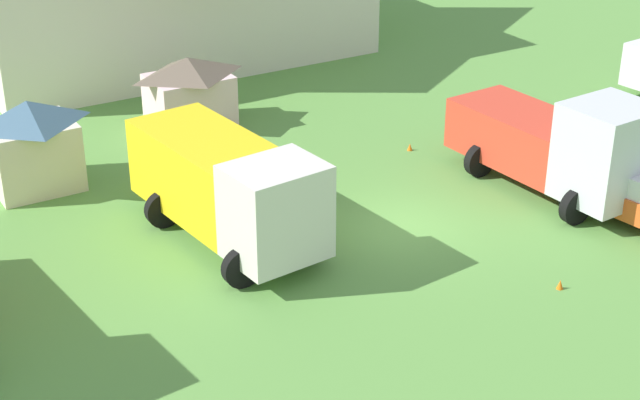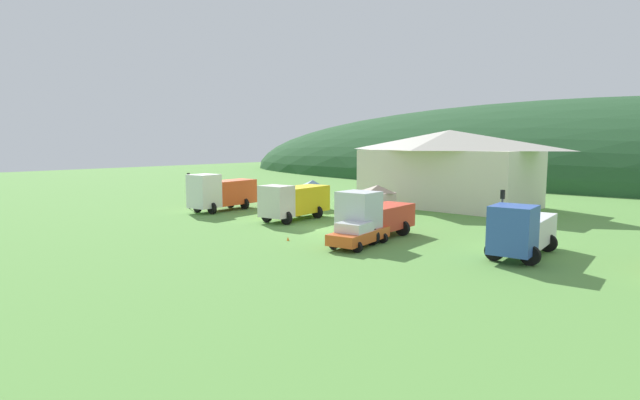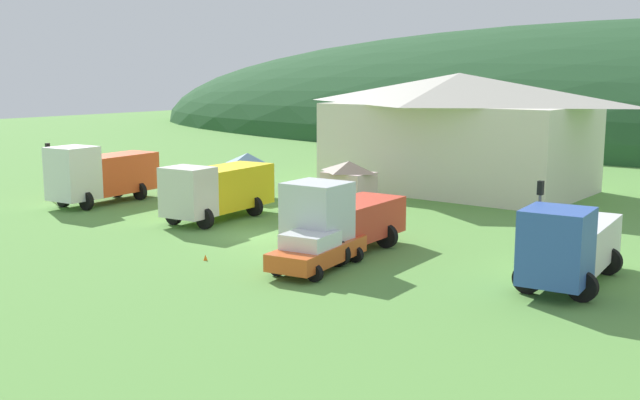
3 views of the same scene
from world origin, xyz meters
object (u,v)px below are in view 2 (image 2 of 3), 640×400
Objects in this scene: play_shed_cream at (313,194)px; box_truck_blue at (522,230)px; play_shed_pink at (378,198)px; traffic_light_west at (189,187)px; service_pickup_orange at (358,234)px; traffic_cone_mid_row at (288,241)px; depot_building at (449,167)px; flatbed_truck_yellow at (294,200)px; traffic_light_east at (502,214)px; heavy_rig_white at (220,192)px; traffic_cone_near_pickup at (391,227)px; tow_truck_silver at (373,215)px.

box_truck_blue reaches higher than play_shed_cream.
traffic_light_west reaches higher than play_shed_pink.
traffic_cone_mid_row is (-4.75, -1.72, -0.83)m from service_pickup_orange.
flatbed_truck_yellow is (-5.36, -17.80, -2.39)m from depot_building.
play_shed_cream is (-9.05, -11.37, -2.61)m from depot_building.
flatbed_truck_yellow is at bearing 8.43° from traffic_light_west.
traffic_light_east reaches higher than play_shed_cream.
flatbed_truck_yellow is at bearing 88.54° from heavy_rig_white.
heavy_rig_white is at bearing -128.59° from play_shed_cream.
play_shed_cream is 0.80× the size of traffic_light_west.
traffic_cone_near_pickup is (8.26, 2.75, -1.73)m from flatbed_truck_yellow.
box_truck_blue reaches higher than traffic_cone_near_pickup.
traffic_cone_mid_row is at bearing -88.07° from depot_building.
flatbed_truck_yellow is at bearing -60.09° from play_shed_cream.
flatbed_truck_yellow is 14.32× the size of traffic_cone_near_pickup.
play_shed_pink is at bearing -149.67° from tow_truck_silver.
heavy_rig_white reaches higher than flatbed_truck_yellow.
tow_truck_silver reaches higher than flatbed_truck_yellow.
flatbed_truck_yellow is 1.03× the size of tow_truck_silver.
tow_truck_silver is at bearing 47.86° from traffic_cone_mid_row.
box_truck_blue is 1.36× the size of service_pickup_orange.
box_truck_blue reaches higher than traffic_cone_mid_row.
service_pickup_orange is (14.63, -11.53, -0.68)m from play_shed_cream.
heavy_rig_white is 9.44m from flatbed_truck_yellow.
traffic_light_west is (-18.39, -19.73, -1.85)m from depot_building.
heavy_rig_white is 29.36m from box_truck_blue.
tow_truck_silver is at bearing 79.11° from heavy_rig_white.
traffic_light_east is (18.60, -0.71, 0.67)m from flatbed_truck_yellow.
traffic_cone_mid_row is (9.88, -13.25, -1.51)m from play_shed_cream.
flatbed_truck_yellow is 9.37m from traffic_cone_mid_row.
traffic_light_east is 7.70× the size of traffic_cone_near_pickup.
play_shed_cream is 0.39× the size of heavy_rig_white.
tow_truck_silver is 5.78m from traffic_cone_near_pickup.
depot_building is at bearing 73.58° from play_shed_pink.
play_shed_cream is at bearing 126.73° from traffic_cone_mid_row.
flatbed_truck_yellow is at bearing -106.97° from tow_truck_silver.
flatbed_truck_yellow is at bearing -123.21° from service_pickup_orange.
flatbed_truck_yellow is 1.86× the size of traffic_light_east.
flatbed_truck_yellow is 1.98× the size of traffic_light_west.
traffic_light_east is at bearing 2.20° from traffic_light_west.
service_pickup_orange is 24.22m from traffic_light_west.
depot_building is 24.98m from traffic_cone_mid_row.
traffic_light_west reaches higher than traffic_cone_near_pickup.
traffic_cone_near_pickup is (17.67, 3.49, -1.90)m from heavy_rig_white.
box_truck_blue is at bearing -29.51° from play_shed_pink.
traffic_light_west reaches higher than service_pickup_orange.
traffic_cone_near_pickup is (5.57, -5.97, -1.36)m from play_shed_pink.
depot_building is 2.45× the size of box_truck_blue.
heavy_rig_white reaches higher than traffic_cone_mid_row.
traffic_light_east is 11.17m from traffic_cone_near_pickup.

